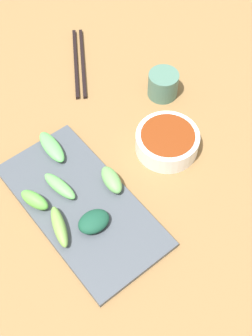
% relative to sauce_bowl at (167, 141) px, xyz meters
% --- Properties ---
extents(tabletop, '(2.10, 2.10, 0.02)m').
position_rel_sauce_bowl_xyz_m(tabletop, '(0.13, -0.02, -0.04)').
color(tabletop, olive).
rests_on(tabletop, ground).
extents(sauce_bowl, '(0.13, 0.13, 0.05)m').
position_rel_sauce_bowl_xyz_m(sauce_bowl, '(0.00, 0.00, 0.00)').
color(sauce_bowl, white).
rests_on(sauce_bowl, tabletop).
extents(serving_plate, '(0.18, 0.35, 0.01)m').
position_rel_sauce_bowl_xyz_m(serving_plate, '(0.22, 0.00, -0.02)').
color(serving_plate, '#444A53').
rests_on(serving_plate, tabletop).
extents(broccoli_stalk_0, '(0.04, 0.07, 0.03)m').
position_rel_sauce_bowl_xyz_m(broccoli_stalk_0, '(0.15, 0.00, 0.00)').
color(broccoli_stalk_0, '#65A355').
rests_on(broccoli_stalk_0, serving_plate).
extents(broccoli_leafy_1, '(0.06, 0.05, 0.03)m').
position_rel_sauce_bowl_xyz_m(broccoli_leafy_1, '(0.23, 0.05, 0.00)').
color(broccoli_leafy_1, '#174733').
rests_on(broccoli_leafy_1, serving_plate).
extents(broccoli_stalk_2, '(0.04, 0.08, 0.02)m').
position_rel_sauce_bowl_xyz_m(broccoli_stalk_2, '(0.23, -0.05, -0.00)').
color(broccoli_stalk_2, '#61B157').
rests_on(broccoli_stalk_2, serving_plate).
extents(broccoli_stalk_3, '(0.04, 0.09, 0.02)m').
position_rel_sauce_bowl_xyz_m(broccoli_stalk_3, '(0.19, -0.14, -0.00)').
color(broccoli_stalk_3, '#5DB95B').
rests_on(broccoli_stalk_3, serving_plate).
extents(broccoli_stalk_4, '(0.04, 0.07, 0.03)m').
position_rel_sauce_bowl_xyz_m(broccoli_stalk_4, '(0.29, -0.05, 0.00)').
color(broccoli_stalk_4, '#5BB043').
rests_on(broccoli_stalk_4, serving_plate).
extents(broccoli_stalk_5, '(0.05, 0.09, 0.03)m').
position_rel_sauce_bowl_xyz_m(broccoli_stalk_5, '(0.28, 0.02, 0.00)').
color(broccoli_stalk_5, '#70A047').
rests_on(broccoli_stalk_5, serving_plate).
extents(chopsticks, '(0.15, 0.21, 0.01)m').
position_rel_sauce_bowl_xyz_m(chopsticks, '(-0.00, -0.32, -0.02)').
color(chopsticks, black).
rests_on(chopsticks, tabletop).
extents(tea_cup, '(0.07, 0.07, 0.06)m').
position_rel_sauce_bowl_xyz_m(tea_cup, '(-0.10, -0.12, 0.00)').
color(tea_cup, '#497060').
rests_on(tea_cup, tabletop).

